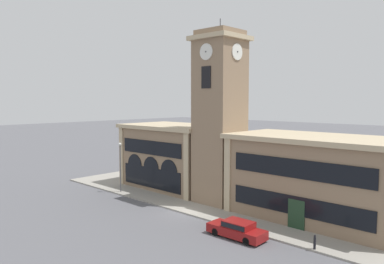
% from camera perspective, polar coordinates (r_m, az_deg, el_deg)
% --- Properties ---
extents(ground_plane, '(300.00, 300.00, 0.00)m').
position_cam_1_polar(ground_plane, '(36.94, -1.39, -12.35)').
color(ground_plane, '#56565B').
extents(sidewalk_kerb, '(43.76, 13.03, 0.15)m').
position_cam_1_polar(sidewalk_kerb, '(41.60, 5.07, -10.29)').
color(sidewalk_kerb, gray).
rests_on(sidewalk_kerb, ground_plane).
extents(clock_tower, '(4.98, 4.98, 19.31)m').
position_cam_1_polar(clock_tower, '(39.41, 4.24, 2.18)').
color(clock_tower, '#897056').
rests_on(clock_tower, ground_plane).
extents(town_hall_left_wing, '(13.11, 8.37, 7.91)m').
position_cam_1_polar(town_hall_left_wing, '(47.00, -2.69, -3.66)').
color(town_hall_left_wing, '#897056').
rests_on(town_hall_left_wing, ground_plane).
extents(town_hall_right_wing, '(16.14, 8.37, 7.71)m').
position_cam_1_polar(town_hall_right_wing, '(36.06, 18.60, -6.66)').
color(town_hall_right_wing, '#897056').
rests_on(town_hall_right_wing, ground_plane).
extents(parked_car_near, '(4.86, 1.89, 1.39)m').
position_cam_1_polar(parked_car_near, '(30.90, 6.89, -14.45)').
color(parked_car_near, maroon).
rests_on(parked_car_near, ground_plane).
extents(street_lamp, '(0.36, 0.36, 5.83)m').
position_cam_1_polar(street_lamp, '(44.83, -10.88, -4.17)').
color(street_lamp, '#4C4C51').
rests_on(street_lamp, sidewalk_kerb).
extents(bollard, '(0.18, 0.18, 1.06)m').
position_cam_1_polar(bollard, '(29.57, 18.19, -15.67)').
color(bollard, black).
rests_on(bollard, sidewalk_kerb).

